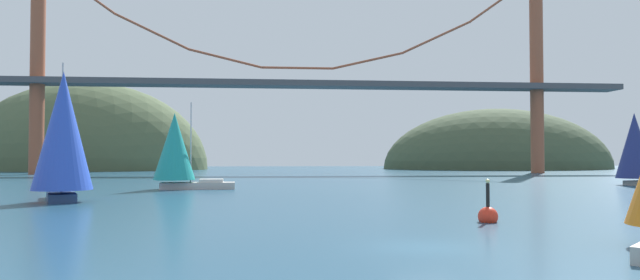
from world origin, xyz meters
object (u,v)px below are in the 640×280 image
at_px(sailboat_navy_sail, 635,147).
at_px(channel_buoy, 488,215).
at_px(sailboat_teal_sail, 177,150).
at_px(sailboat_blue_spinnaker, 63,134).

distance_m(sailboat_navy_sail, channel_buoy, 49.66).
distance_m(sailboat_teal_sail, sailboat_blue_spinnaker, 17.88).
height_order(sailboat_teal_sail, sailboat_blue_spinnaker, sailboat_blue_spinnaker).
bearing_deg(sailboat_teal_sail, sailboat_blue_spinnaker, -110.63).
height_order(sailboat_blue_spinnaker, channel_buoy, sailboat_blue_spinnaker).
distance_m(sailboat_blue_spinnaker, channel_buoy, 33.05).
relative_size(sailboat_teal_sail, sailboat_navy_sail, 0.98).
bearing_deg(channel_buoy, sailboat_blue_spinnaker, 150.29).
distance_m(sailboat_teal_sail, channel_buoy, 39.82).
height_order(sailboat_teal_sail, sailboat_navy_sail, sailboat_navy_sail).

